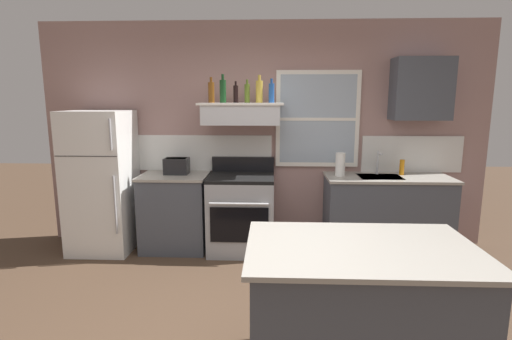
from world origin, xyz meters
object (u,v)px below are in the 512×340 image
refrigerator (102,182)px  bottle_amber_wine (211,92)px  bottle_champagne_gold_foil (259,91)px  toaster (177,166)px  bottle_blue_liqueur (271,93)px  stove_range (242,213)px  bottle_dark_green_wine (223,91)px  bottle_balsamic_dark (236,94)px  bottle_olive_oil_square (247,93)px  paper_towel_roll (340,164)px  dish_soap_bottle (402,167)px  kitchen_island (359,314)px

refrigerator → bottle_amber_wine: 1.67m
bottle_amber_wine → refrigerator: bearing=-174.5°
bottle_champagne_gold_foil → bottle_amber_wine: bearing=177.8°
toaster → bottle_blue_liqueur: bottle_blue_liqueur is taller
stove_range → bottle_dark_green_wine: size_ratio=3.42×
refrigerator → stove_range: size_ratio=1.52×
bottle_amber_wine → stove_range: bearing=-16.4°
refrigerator → bottle_blue_liqueur: size_ratio=6.10×
bottle_blue_liqueur → bottle_amber_wine: bearing=179.1°
bottle_dark_green_wine → bottle_balsamic_dark: bearing=23.8°
bottle_amber_wine → bottle_olive_oil_square: bottle_amber_wine is taller
refrigerator → bottle_olive_oil_square: (1.72, 0.08, 1.03)m
paper_towel_roll → dish_soap_bottle: size_ratio=1.50×
stove_range → bottle_blue_liqueur: bearing=14.7°
bottle_dark_green_wine → bottle_blue_liqueur: 0.55m
bottle_olive_oil_square → stove_range: bearing=-138.0°
bottle_amber_wine → kitchen_island: 2.95m
paper_towel_roll → dish_soap_bottle: 0.74m
refrigerator → paper_towel_roll: 2.80m
bottle_blue_liqueur → dish_soap_bottle: 1.76m
stove_range → bottle_olive_oil_square: bottle_olive_oil_square is taller
bottle_balsamic_dark → dish_soap_bottle: size_ratio=1.36×
bottle_champagne_gold_foil → bottle_balsamic_dark: bearing=175.5°
toaster → kitchen_island: size_ratio=0.21×
refrigerator → bottle_blue_liqueur: 2.25m
toaster → dish_soap_bottle: toaster is taller
bottle_dark_green_wine → dish_soap_bottle: bearing=2.7°
bottle_balsamic_dark → paper_towel_roll: (1.21, -0.06, -0.80)m
toaster → bottle_blue_liqueur: bearing=0.5°
bottle_champagne_gold_foil → bottle_blue_liqueur: bottle_champagne_gold_foil is taller
dish_soap_bottle → kitchen_island: (-0.97, -2.30, -0.54)m
refrigerator → dish_soap_bottle: (3.53, 0.16, 0.17)m
toaster → bottle_champagne_gold_foil: size_ratio=0.96×
bottle_dark_green_wine → stove_range: bearing=-11.1°
bottle_amber_wine → bottle_balsamic_dark: (0.28, 0.00, -0.02)m
bottle_amber_wine → bottle_balsamic_dark: bearing=0.0°
toaster → bottle_olive_oil_square: bottle_olive_oil_square is taller
bottle_olive_oil_square → kitchen_island: (0.84, -2.23, -1.40)m
stove_range → bottle_amber_wine: (-0.35, 0.10, 1.40)m
refrigerator → kitchen_island: bearing=-39.9°
refrigerator → bottle_blue_liqueur: (1.99, 0.11, 1.03)m
stove_range → bottle_balsamic_dark: size_ratio=4.46×
refrigerator → toaster: size_ratio=5.58×
bottle_balsamic_dark → bottle_champagne_gold_foil: bottle_champagne_gold_foil is taller
toaster → stove_range: 0.95m
bottle_blue_liqueur → dish_soap_bottle: (1.54, 0.05, -0.86)m
bottle_amber_wine → bottle_champagne_gold_foil: bottle_champagne_gold_foil is taller
toaster → bottle_champagne_gold_foil: bearing=-0.0°
bottle_balsamic_dark → bottle_olive_oil_square: size_ratio=0.94×
bottle_blue_liqueur → refrigerator: bearing=-176.7°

